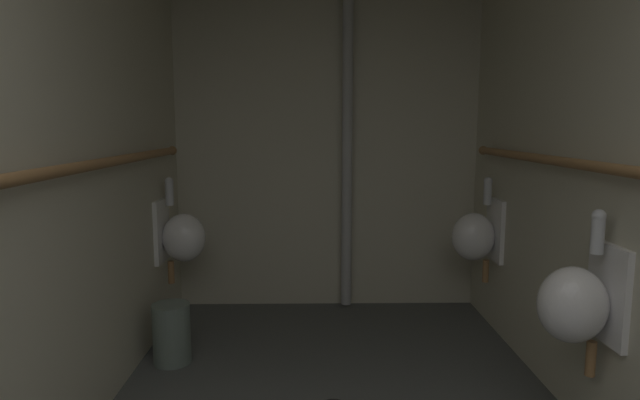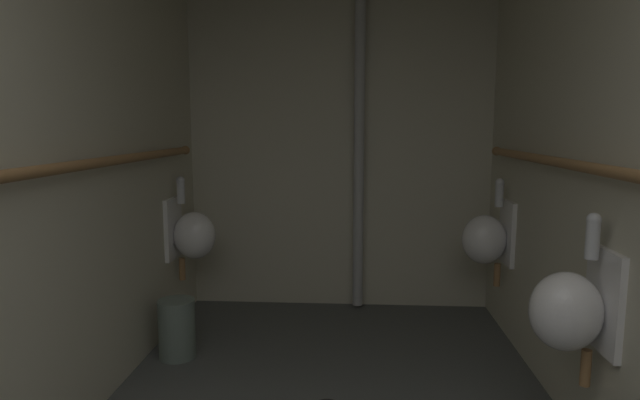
% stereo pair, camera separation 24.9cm
% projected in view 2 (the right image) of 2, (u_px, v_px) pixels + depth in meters
% --- Properties ---
extents(wall_left, '(0.06, 4.19, 2.62)m').
position_uv_depth(wall_left, '(40.00, 160.00, 2.28)').
color(wall_left, beige).
rests_on(wall_left, ground).
extents(wall_right, '(0.06, 4.19, 2.62)m').
position_uv_depth(wall_right, '(631.00, 162.00, 2.12)').
color(wall_right, beige).
rests_on(wall_right, ground).
extents(wall_back, '(2.50, 0.06, 2.62)m').
position_uv_depth(wall_back, '(339.00, 144.00, 4.24)').
color(wall_back, beige).
rests_on(wall_back, ground).
extents(urinal_left_mid, '(0.32, 0.30, 0.76)m').
position_uv_depth(urinal_left_mid, '(192.00, 234.00, 3.82)').
color(urinal_left_mid, white).
extents(urinal_right_mid, '(0.32, 0.30, 0.76)m').
position_uv_depth(urinal_right_mid, '(571.00, 309.00, 2.26)').
color(urinal_right_mid, white).
extents(urinal_right_far, '(0.32, 0.30, 0.76)m').
position_uv_depth(urinal_right_far, '(487.00, 238.00, 3.68)').
color(urinal_right_far, white).
extents(supply_pipe_left, '(0.06, 3.47, 0.06)m').
position_uv_depth(supply_pipe_left, '(59.00, 168.00, 2.26)').
color(supply_pipe_left, '#9E7042').
extents(supply_pipe_right, '(0.06, 3.46, 0.06)m').
position_uv_depth(supply_pipe_right, '(609.00, 171.00, 2.12)').
color(supply_pipe_right, '#9E7042').
extents(standpipe_back_wall, '(0.08, 0.08, 2.57)m').
position_uv_depth(standpipe_back_wall, '(359.00, 144.00, 4.12)').
color(standpipe_back_wall, '#B2B2B2').
rests_on(standpipe_back_wall, ground).
extents(waste_bin, '(0.23, 0.23, 0.37)m').
position_uv_depth(waste_bin, '(177.00, 329.00, 3.36)').
color(waste_bin, slate).
rests_on(waste_bin, ground).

